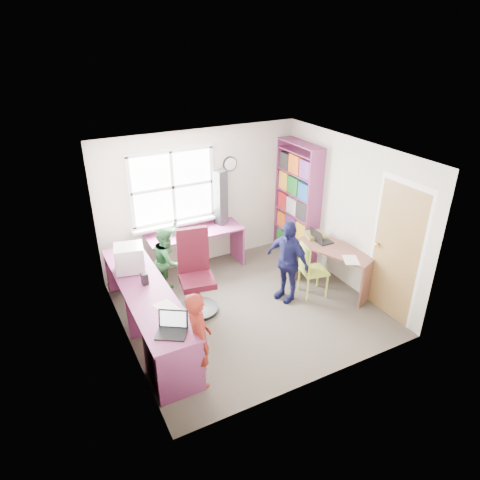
{
  "coord_description": "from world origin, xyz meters",
  "views": [
    {
      "loc": [
        -2.59,
        -4.73,
        3.85
      ],
      "look_at": [
        0.0,
        0.25,
        1.05
      ],
      "focal_mm": 32.0,
      "sensor_mm": 36.0,
      "label": 1
    }
  ],
  "objects": [
    {
      "name": "room",
      "position": [
        0.01,
        0.1,
        1.22
      ],
      "size": [
        3.64,
        3.44,
        2.44
      ],
      "color": "#413B33",
      "rests_on": "ground"
    },
    {
      "name": "l_desk",
      "position": [
        -1.31,
        -0.28,
        0.46
      ],
      "size": [
        2.38,
        2.95,
        0.75
      ],
      "color": "#88366A",
      "rests_on": "ground"
    },
    {
      "name": "right_desk",
      "position": [
        1.51,
        -0.13,
        0.53
      ],
      "size": [
        1.01,
        1.39,
        0.73
      ],
      "rotation": [
        0.0,
        0.0,
        0.38
      ],
      "color": "brown",
      "rests_on": "ground"
    },
    {
      "name": "bookshelf",
      "position": [
        1.65,
        1.19,
        1.0
      ],
      "size": [
        0.3,
        1.02,
        2.1
      ],
      "color": "#88366A",
      "rests_on": "ground"
    },
    {
      "name": "swivel_chair",
      "position": [
        -0.67,
        0.37,
        0.55
      ],
      "size": [
        0.69,
        0.69,
        1.27
      ],
      "rotation": [
        0.0,
        0.0,
        -0.18
      ],
      "color": "black",
      "rests_on": "ground"
    },
    {
      "name": "wooden_chair",
      "position": [
        1.05,
        -0.11,
        0.48
      ],
      "size": [
        0.45,
        0.45,
        0.88
      ],
      "rotation": [
        0.0,
        0.0,
        -0.2
      ],
      "color": "#B9CF45",
      "rests_on": "ground"
    },
    {
      "name": "crt_monitor",
      "position": [
        -1.54,
        0.64,
        0.95
      ],
      "size": [
        0.46,
        0.43,
        0.39
      ],
      "rotation": [
        0.0,
        0.0,
        -0.22
      ],
      "color": "silver",
      "rests_on": "l_desk"
    },
    {
      "name": "laptop_left",
      "position": [
        -1.48,
        -0.93,
        0.81
      ],
      "size": [
        0.44,
        0.42,
        0.23
      ],
      "rotation": [
        0.0,
        0.0,
        -0.56
      ],
      "color": "black",
      "rests_on": "l_desk"
    },
    {
      "name": "laptop_right",
      "position": [
        1.42,
        0.18,
        0.78
      ],
      "size": [
        0.28,
        0.33,
        0.23
      ],
      "rotation": [
        0.0,
        0.0,
        1.55
      ],
      "color": "black",
      "rests_on": "right_desk"
    },
    {
      "name": "speaker_a",
      "position": [
        -1.47,
        0.19,
        0.83
      ],
      "size": [
        0.09,
        0.09,
        0.17
      ],
      "rotation": [
        0.0,
        0.0,
        0.09
      ],
      "color": "black",
      "rests_on": "l_desk"
    },
    {
      "name": "speaker_b",
      "position": [
        -1.49,
        0.83,
        0.84
      ],
      "size": [
        0.11,
        0.11,
        0.18
      ],
      "rotation": [
        0.0,
        0.0,
        -0.34
      ],
      "color": "black",
      "rests_on": "l_desk"
    },
    {
      "name": "cd_tower",
      "position": [
        0.29,
        1.53,
        1.23
      ],
      "size": [
        0.23,
        0.22,
        0.96
      ],
      "rotation": [
        0.0,
        0.0,
        0.31
      ],
      "color": "black",
      "rests_on": "l_desk"
    },
    {
      "name": "game_box",
      "position": [
        1.46,
        0.35,
        0.76
      ],
      "size": [
        0.37,
        0.37,
        0.06
      ],
      "rotation": [
        0.0,
        0.0,
        -0.27
      ],
      "color": "red",
      "rests_on": "right_desk"
    },
    {
      "name": "paper_a",
      "position": [
        -1.39,
        -0.46,
        0.75
      ],
      "size": [
        0.29,
        0.36,
        0.0
      ],
      "rotation": [
        0.0,
        0.0,
        0.24
      ],
      "color": "silver",
      "rests_on": "l_desk"
    },
    {
      "name": "paper_b",
      "position": [
        1.46,
        -0.54,
        0.73
      ],
      "size": [
        0.33,
        0.37,
        0.0
      ],
      "rotation": [
        0.0,
        0.0,
        -0.5
      ],
      "color": "silver",
      "rests_on": "right_desk"
    },
    {
      "name": "potted_plant",
      "position": [
        -0.61,
        1.43,
        0.89
      ],
      "size": [
        0.15,
        0.12,
        0.27
      ],
      "primitive_type": "imported",
      "rotation": [
        0.0,
        0.0,
        -0.02
      ],
      "color": "#2F763C",
      "rests_on": "l_desk"
    },
    {
      "name": "person_red",
      "position": [
        -1.21,
        -1.05,
        0.63
      ],
      "size": [
        0.35,
        0.49,
        1.25
      ],
      "primitive_type": "imported",
      "rotation": [
        0.0,
        0.0,
        1.45
      ],
      "color": "maroon",
      "rests_on": "ground"
    },
    {
      "name": "person_green",
      "position": [
        -0.9,
        0.98,
        0.57
      ],
      "size": [
        0.64,
        0.69,
        1.14
      ],
      "primitive_type": "imported",
      "rotation": [
        0.0,
        0.0,
        1.1
      ],
      "color": "#2E7437",
      "rests_on": "ground"
    },
    {
      "name": "person_navy",
      "position": [
        0.67,
        -0.03,
        0.66
      ],
      "size": [
        0.54,
        0.83,
        1.32
      ],
      "primitive_type": "imported",
      "rotation": [
        0.0,
        0.0,
        -1.26
      ],
      "color": "#151643",
      "rests_on": "ground"
    }
  ]
}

